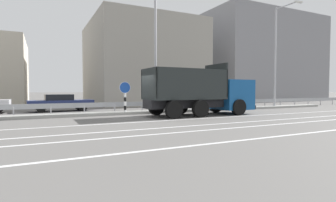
{
  "coord_description": "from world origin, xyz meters",
  "views": [
    {
      "loc": [
        -5.69,
        -14.78,
        1.65
      ],
      "look_at": [
        1.98,
        0.93,
        0.9
      ],
      "focal_mm": 28.0,
      "sensor_mm": 36.0,
      "label": 1
    }
  ],
  "objects": [
    {
      "name": "street_lamp_2",
      "position": [
        1.61,
        2.0,
        6.0
      ],
      "size": [
        0.7,
        2.39,
        10.96
      ],
      "color": "#ADADB2",
      "rests_on": "ground_plane"
    },
    {
      "name": "lane_strip_3",
      "position": [
        3.59,
        -8.22,
        0.0
      ],
      "size": [
        68.04,
        0.16,
        0.01
      ],
      "primitive_type": "cube",
      "color": "silver",
      "rests_on": "ground_plane"
    },
    {
      "name": "street_lamp_3",
      "position": [
        13.6,
        2.26,
        5.07
      ],
      "size": [
        0.71,
        2.62,
        9.07
      ],
      "color": "#ADADB2",
      "rests_on": "ground_plane"
    },
    {
      "name": "median_road_sign",
      "position": [
        -0.58,
        2.28,
        1.17
      ],
      "size": [
        0.78,
        0.16,
        2.19
      ],
      "color": "white",
      "rests_on": "ground_plane"
    },
    {
      "name": "dump_truck",
      "position": [
        4.52,
        -0.4,
        1.22
      ],
      "size": [
        7.47,
        2.82,
        3.36
      ],
      "rotation": [
        0.0,
        0.0,
        -1.56
      ],
      "color": "#144C8C",
      "rests_on": "ground_plane"
    },
    {
      "name": "lane_strip_0",
      "position": [
        3.59,
        -2.21,
        0.0
      ],
      "size": [
        68.04,
        0.16,
        0.01
      ],
      "primitive_type": "cube",
      "color": "silver",
      "rests_on": "ground_plane"
    },
    {
      "name": "lane_strip_2",
      "position": [
        3.59,
        -5.93,
        0.0
      ],
      "size": [
        68.04,
        0.16,
        0.01
      ],
      "primitive_type": "cube",
      "color": "silver",
      "rests_on": "ground_plane"
    },
    {
      "name": "parked_car_4",
      "position": [
        -4.3,
        6.77,
        0.68
      ],
      "size": [
        4.74,
        2.04,
        1.3
      ],
      "rotation": [
        0.0,
        0.0,
        -1.51
      ],
      "color": "navy",
      "rests_on": "ground_plane"
    },
    {
      "name": "background_building_1",
      "position": [
        5.07,
        14.6,
        4.65
      ],
      "size": [
        11.45,
        12.86,
        9.3
      ],
      "primitive_type": "cube",
      "color": "gray",
      "rests_on": "ground_plane"
    },
    {
      "name": "lane_strip_1",
      "position": [
        3.59,
        -4.56,
        0.0
      ],
      "size": [
        68.04,
        0.16,
        0.01
      ],
      "primitive_type": "cube",
      "color": "silver",
      "rests_on": "ground_plane"
    },
    {
      "name": "median_island",
      "position": [
        0.0,
        2.28,
        0.09
      ],
      "size": [
        37.42,
        1.1,
        0.18
      ],
      "primitive_type": "cube",
      "color": "gray",
      "rests_on": "ground_plane"
    },
    {
      "name": "ground_plane",
      "position": [
        0.0,
        0.0,
        0.0
      ],
      "size": [
        320.0,
        320.0,
        0.0
      ],
      "primitive_type": "plane",
      "color": "#605E5B"
    },
    {
      "name": "median_guardrail",
      "position": [
        0.0,
        3.29,
        0.57
      ],
      "size": [
        68.04,
        0.09,
        0.78
      ],
      "color": "#9EA0A5",
      "rests_on": "ground_plane"
    },
    {
      "name": "background_building_2",
      "position": [
        24.54,
        17.01,
        6.32
      ],
      "size": [
        18.16,
        13.77,
        12.65
      ],
      "primitive_type": "cube",
      "color": "gray",
      "rests_on": "ground_plane"
    }
  ]
}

